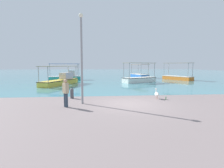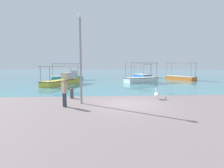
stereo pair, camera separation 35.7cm
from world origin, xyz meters
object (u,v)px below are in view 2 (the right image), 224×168
at_px(fishing_boat_near_left, 63,80).
at_px(lamp_post, 81,54).
at_px(fishing_boat_far_left, 141,79).
at_px(mooring_bollard, 72,93).
at_px(fishing_boat_outer, 180,77).
at_px(fishing_boat_center, 142,75).
at_px(fishing_boat_far_right, 68,76).
at_px(fisherman_standing, 64,92).
at_px(glass_bottle, 166,99).
at_px(pelican, 157,94).

bearing_deg(fishing_boat_near_left, lamp_post, -72.59).
relative_size(fishing_boat_far_left, mooring_bollard, 6.92).
distance_m(fishing_boat_outer, fishing_boat_center, 8.12).
relative_size(fishing_boat_outer, fishing_boat_far_right, 0.96).
distance_m(fishing_boat_outer, fisherman_standing, 24.00).
height_order(fishing_boat_center, mooring_bollard, fishing_boat_center).
xyz_separation_m(fishing_boat_far_right, lamp_post, (4.40, -19.54, 2.64)).
bearing_deg(lamp_post, glass_bottle, 6.95).
bearing_deg(pelican, mooring_bollard, 172.93).
distance_m(fishing_boat_outer, lamp_post, 22.90).
bearing_deg(pelican, fishing_boat_outer, 59.97).
xyz_separation_m(fishing_boat_near_left, pelican, (9.08, -10.54, -0.22)).
bearing_deg(mooring_bollard, fishing_boat_near_left, 105.57).
relative_size(fishing_boat_near_left, fishing_boat_far_right, 1.23).
relative_size(fishing_boat_center, glass_bottle, 19.47).
bearing_deg(fishing_boat_far_right, fishing_boat_near_left, -84.57).
height_order(pelican, glass_bottle, pelican).
height_order(fishing_boat_outer, fishing_boat_far_right, fishing_boat_outer).
bearing_deg(fishing_boat_outer, fishing_boat_near_left, -162.99).
bearing_deg(glass_bottle, lamp_post, -173.05).
distance_m(mooring_bollard, glass_bottle, 7.02).
xyz_separation_m(pelican, lamp_post, (-5.42, -1.12, 2.86)).
bearing_deg(mooring_bollard, pelican, -7.07).
bearing_deg(fisherman_standing, fishing_boat_far_right, 99.69).
height_order(fishing_boat_center, fisherman_standing, fishing_boat_center).
height_order(fishing_boat_far_right, fishing_boat_center, fishing_boat_far_right).
bearing_deg(glass_bottle, fishing_boat_center, 80.68).
height_order(fishing_boat_outer, fishing_boat_center, fishing_boat_outer).
xyz_separation_m(fishing_boat_outer, fisherman_standing, (-15.69, -18.15, 0.37)).
bearing_deg(fishing_boat_near_left, glass_bottle, -48.60).
bearing_deg(fishing_boat_far_left, fishing_boat_near_left, -169.76).
xyz_separation_m(mooring_bollard, glass_bottle, (6.92, -1.18, -0.31)).
bearing_deg(fisherman_standing, fishing_boat_near_left, 102.33).
distance_m(fishing_boat_far_left, mooring_bollard, 14.27).
xyz_separation_m(pelican, mooring_bollard, (-6.36, 0.79, 0.04)).
height_order(fishing_boat_near_left, fishing_boat_outer, fishing_boat_outer).
distance_m(fishing_boat_center, glass_bottle, 23.25).
distance_m(fishing_boat_outer, pelican, 18.68).
bearing_deg(fishing_boat_outer, fishing_boat_far_right, 173.31).
xyz_separation_m(fishing_boat_far_left, fisherman_standing, (-8.13, -14.48, 0.35)).
bearing_deg(fishing_boat_near_left, fishing_boat_far_right, 95.43).
bearing_deg(pelican, glass_bottle, -35.04).
distance_m(fishing_boat_far_left, fishing_boat_center, 10.36).
distance_m(fishing_boat_near_left, mooring_bollard, 10.12).
height_order(fishing_boat_far_right, glass_bottle, fishing_boat_far_right).
height_order(fishing_boat_far_left, fishing_boat_near_left, fishing_boat_far_left).
distance_m(pelican, fisherman_standing, 6.67).
xyz_separation_m(fishing_boat_outer, glass_bottle, (-8.79, -16.56, -0.43)).
xyz_separation_m(fishing_boat_near_left, glass_bottle, (9.63, -10.93, -0.49)).
height_order(lamp_post, fisherman_standing, lamp_post).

